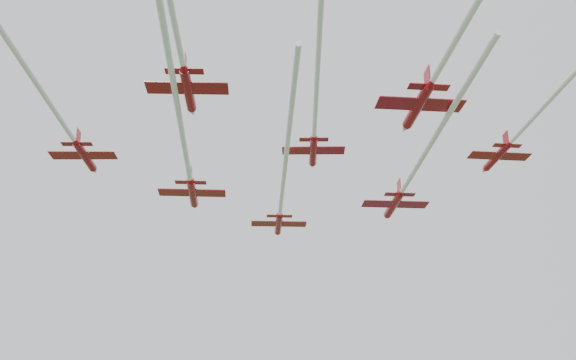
% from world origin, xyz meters
% --- Properties ---
extents(jet_lead, '(16.09, 58.46, 2.66)m').
position_xyz_m(jet_lead, '(-5.90, 7.23, 60.65)').
color(jet_lead, '#A40C17').
extents(jet_row2_left, '(19.20, 67.00, 2.89)m').
position_xyz_m(jet_row2_left, '(-15.01, -10.48, 61.01)').
color(jet_row2_left, '#A40C17').
extents(jet_row2_right, '(15.61, 50.43, 2.85)m').
position_xyz_m(jet_row2_right, '(12.25, 2.26, 59.77)').
color(jet_row2_right, '#A40C17').
extents(jet_row3_left, '(11.36, 48.18, 2.48)m').
position_xyz_m(jet_row3_left, '(-26.51, -20.34, 60.60)').
color(jet_row3_left, '#A40C17').
extents(jet_row3_mid, '(10.16, 43.00, 2.39)m').
position_xyz_m(jet_row3_mid, '(1.50, -12.86, 61.69)').
color(jet_row3_mid, '#A40C17').
extents(jet_row3_right, '(18.36, 56.86, 2.40)m').
position_xyz_m(jet_row3_right, '(27.66, -12.08, 62.00)').
color(jet_row3_right, '#A40C17').
extents(jet_row4_left, '(12.92, 47.48, 2.61)m').
position_xyz_m(jet_row4_left, '(-8.75, -32.88, 61.32)').
color(jet_row4_left, '#A40C17').
extents(jet_row4_right, '(19.14, 58.51, 2.84)m').
position_xyz_m(jet_row4_right, '(17.04, -30.43, 60.48)').
color(jet_row4_right, '#A40C17').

